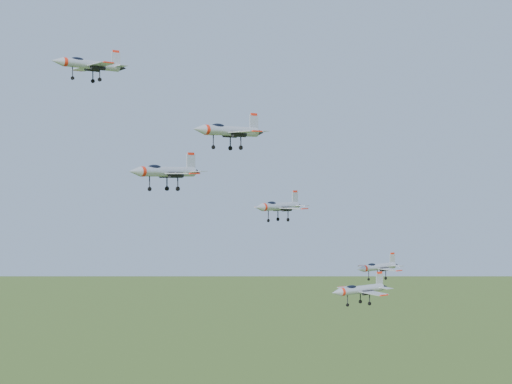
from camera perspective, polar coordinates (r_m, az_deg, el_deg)
jet_lead at (r=114.33m, az=-13.21°, el=9.92°), size 12.67×10.59×3.39m
jet_left_high at (r=105.80m, az=-7.25°, el=1.65°), size 13.56×11.52×3.68m
jet_right_high at (r=89.80m, az=-2.19°, el=4.93°), size 11.50×9.66×3.08m
jet_left_low at (r=121.99m, az=1.82°, el=-1.15°), size 12.27×10.47×3.35m
jet_right_low at (r=108.67m, az=8.30°, el=-7.72°), size 11.19×9.24×2.99m
jet_trail at (r=128.34m, az=9.71°, el=-5.92°), size 10.78×8.99×2.88m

